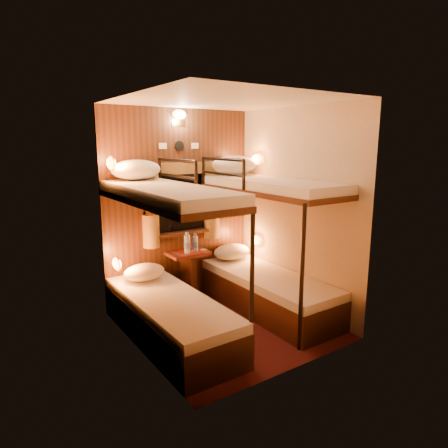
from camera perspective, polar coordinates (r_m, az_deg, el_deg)
floor at (r=4.57m, az=0.30°, el=-14.28°), size 2.10×2.10×0.00m
ceiling at (r=4.13m, az=0.34°, el=17.26°), size 2.10×2.10×0.00m
wall_back at (r=5.07m, az=-6.41°, el=2.53°), size 2.40×0.00×2.40m
wall_front at (r=3.39m, az=10.41°, el=-2.12°), size 2.40×0.00×2.40m
wall_left at (r=3.72m, az=-12.48°, el=-0.97°), size 0.00×2.40×2.40m
wall_right at (r=4.81m, az=10.20°, el=1.93°), size 0.00×2.40×2.40m
back_panel at (r=5.06m, az=-6.33°, el=2.51°), size 2.00×0.03×2.40m
bunk_left at (r=4.10m, az=-7.83°, el=-8.98°), size 0.72×1.90×1.82m
bunk_right at (r=4.78m, az=6.29°, el=-5.94°), size 0.72×1.90×1.82m
window at (r=5.04m, az=-6.16°, el=2.25°), size 1.00×0.12×0.79m
curtains at (r=4.99m, az=-6.00°, el=3.14°), size 1.10×0.22×1.00m
back_fixtures at (r=4.97m, az=-6.41°, el=14.44°), size 0.54×0.09×0.48m
reading_lamps at (r=4.76m, az=-4.45°, el=2.47°), size 2.00×0.20×1.25m
table at (r=5.08m, az=-5.15°, el=-6.53°), size 0.50×0.34×0.66m
bottle_left at (r=4.92m, az=-5.29°, el=-2.90°), size 0.08×0.08×0.27m
bottle_right at (r=5.01m, az=-4.12°, el=-2.82°), size 0.07×0.07×0.23m
sachet_a at (r=5.09m, az=-2.98°, el=-3.67°), size 0.08×0.06×0.01m
sachet_b at (r=5.05m, az=-4.24°, el=-3.83°), size 0.10×0.10×0.01m
pillow_lower_left at (r=4.64m, az=-11.32°, el=-6.74°), size 0.47×0.34×0.19m
pillow_lower_right at (r=5.35m, az=1.09°, el=-3.96°), size 0.51×0.37×0.20m
pillow_upper_left at (r=4.53m, az=-12.47°, el=7.59°), size 0.56×0.40×0.22m
pillow_upper_right at (r=5.13m, az=1.41°, el=8.42°), size 0.61×0.44×0.24m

